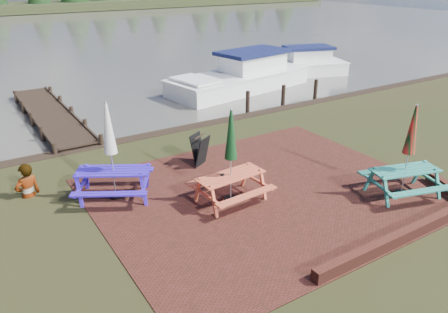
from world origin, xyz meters
TOP-DOWN VIEW (x-y plane):
  - ground at (0.00, 0.00)m, footprint 120.00×120.00m
  - paving at (0.00, 1.00)m, footprint 9.00×7.50m
  - brick_wall at (2.15, -2.42)m, footprint 6.21×1.79m
  - water at (0.00, 37.00)m, footprint 120.00×60.00m
  - picnic_table_teal at (3.13, -1.12)m, footprint 2.25×2.10m
  - picnic_table_red at (-1.05, 1.12)m, footprint 1.94×1.75m
  - picnic_table_blue at (-3.60, 2.99)m, footprint 2.54×2.46m
  - chalkboard at (-0.56, 3.64)m, footprint 0.64×0.84m
  - jetty at (-3.50, 11.28)m, footprint 1.76×9.08m
  - boat_near at (6.33, 11.33)m, footprint 8.43×4.09m
  - boat_far at (11.20, 12.35)m, footprint 6.36×3.84m
  - person at (-5.61, 4.33)m, footprint 0.79×0.62m

SIDE VIEW (x-z plane):
  - ground at x=0.00m, z-range 0.00..0.00m
  - water at x=0.00m, z-range -0.01..0.01m
  - paving at x=0.00m, z-range 0.00..0.02m
  - jetty at x=-3.50m, z-range -0.39..0.61m
  - brick_wall at x=2.15m, z-range 0.00..0.30m
  - boat_far at x=11.20m, z-range -0.57..1.30m
  - boat_near at x=6.33m, z-range -0.64..1.55m
  - chalkboard at x=-0.56m, z-range 0.02..0.99m
  - picnic_table_red at x=-1.05m, z-range -0.38..2.18m
  - picnic_table_teal at x=3.13m, z-range -0.39..2.19m
  - picnic_table_blue at x=-3.60m, z-range -0.40..2.29m
  - person at x=-5.61m, z-range 0.00..1.90m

